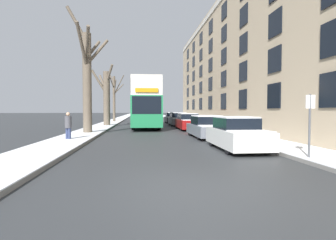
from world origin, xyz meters
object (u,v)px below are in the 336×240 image
object	(u,v)px
parked_car_4	(172,118)
street_sign_post	(310,123)
parked_car_2	(188,122)
bare_tree_left_2	(114,97)
parked_car_0	(237,134)
pedestrian_left_sidewalk	(68,126)
double_decker_bus	(145,102)
bare_tree_left_0	(87,77)
bare_tree_left_1	(106,96)
parked_car_3	(178,120)
parked_car_1	(207,127)

from	to	relation	value
parked_car_4	street_sign_post	distance (m)	26.55
parked_car_2	bare_tree_left_2	bearing A→B (deg)	118.35
parked_car_4	street_sign_post	xyz separation A→B (m)	(1.38, -26.51, 0.64)
parked_car_0	pedestrian_left_sidewalk	world-z (taller)	pedestrian_left_sidewalk
parked_car_2	double_decker_bus	bearing A→B (deg)	139.87
bare_tree_left_0	bare_tree_left_2	world-z (taller)	bare_tree_left_0
parked_car_4	street_sign_post	world-z (taller)	street_sign_post
pedestrian_left_sidewalk	street_sign_post	xyz separation A→B (m)	(9.41, -6.56, 0.42)
bare_tree_left_1	parked_car_3	xyz separation A→B (m)	(7.70, 0.65, -2.47)
bare_tree_left_0	street_sign_post	world-z (taller)	bare_tree_left_0
parked_car_3	bare_tree_left_0	bearing A→B (deg)	-128.81
bare_tree_left_1	double_decker_bus	size ratio (longest dim) A/B	0.58
bare_tree_left_0	parked_car_0	world-z (taller)	bare_tree_left_0
parked_car_2	parked_car_3	xyz separation A→B (m)	(0.00, 5.89, 0.01)
parked_car_0	parked_car_3	distance (m)	17.63
bare_tree_left_1	pedestrian_left_sidewalk	world-z (taller)	bare_tree_left_1
parked_car_2	parked_car_3	size ratio (longest dim) A/B	1.09
parked_car_1	parked_car_3	bearing A→B (deg)	90.00
bare_tree_left_0	parked_car_4	distance (m)	17.88
bare_tree_left_2	pedestrian_left_sidewalk	world-z (taller)	bare_tree_left_2
bare_tree_left_0	double_decker_bus	size ratio (longest dim) A/B	0.81
pedestrian_left_sidewalk	bare_tree_left_1	bearing A→B (deg)	-63.98
bare_tree_left_1	parked_car_1	world-z (taller)	bare_tree_left_1
parked_car_0	parked_car_2	world-z (taller)	same
bare_tree_left_0	bare_tree_left_1	distance (m)	9.13
bare_tree_left_2	double_decker_bus	distance (m)	12.07
pedestrian_left_sidewalk	street_sign_post	bearing A→B (deg)	172.57
parked_car_2	parked_car_0	bearing A→B (deg)	-90.00
pedestrian_left_sidewalk	parked_car_0	bearing A→B (deg)	-177.04
pedestrian_left_sidewalk	street_sign_post	world-z (taller)	street_sign_post
double_decker_bus	parked_car_2	world-z (taller)	double_decker_bus
bare_tree_left_0	parked_car_3	size ratio (longest dim) A/B	2.09
bare_tree_left_0	parked_car_1	world-z (taller)	bare_tree_left_0
bare_tree_left_0	pedestrian_left_sidewalk	size ratio (longest dim) A/B	5.50
bare_tree_left_1	parked_car_1	xyz separation A→B (m)	(7.70, -11.88, -2.50)
bare_tree_left_0	pedestrian_left_sidewalk	bearing A→B (deg)	-92.74
parked_car_2	parked_car_4	world-z (taller)	parked_car_2
bare_tree_left_1	bare_tree_left_2	world-z (taller)	bare_tree_left_2
pedestrian_left_sidewalk	street_sign_post	size ratio (longest dim) A/B	0.72
parked_car_1	pedestrian_left_sidewalk	bearing A→B (deg)	-169.88
parked_car_1	parked_car_3	size ratio (longest dim) A/B	1.05
bare_tree_left_0	double_decker_bus	distance (m)	8.24
parked_car_2	street_sign_post	bearing A→B (deg)	-84.63
pedestrian_left_sidewalk	parked_car_3	bearing A→B (deg)	-92.45
bare_tree_left_2	double_decker_bus	bearing A→B (deg)	-70.05
bare_tree_left_0	street_sign_post	xyz separation A→B (m)	(9.21, -10.80, -2.76)
bare_tree_left_1	street_sign_post	distance (m)	21.94
parked_car_1	parked_car_2	xyz separation A→B (m)	(-0.00, 6.65, 0.03)
parked_car_1	pedestrian_left_sidewalk	world-z (taller)	pedestrian_left_sidewalk
bare_tree_left_2	parked_car_1	xyz separation A→B (m)	(7.76, -21.04, -2.93)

